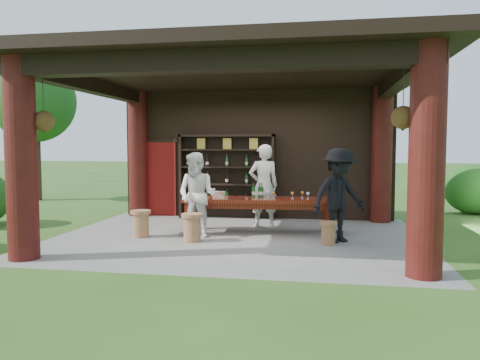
% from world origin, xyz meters
% --- Properties ---
extents(ground, '(90.00, 90.00, 0.00)m').
position_xyz_m(ground, '(0.00, 0.00, 0.00)').
color(ground, '#2D5119').
rests_on(ground, ground).
extents(pavilion, '(7.50, 6.00, 3.60)m').
position_xyz_m(pavilion, '(-0.01, 0.43, 2.13)').
color(pavilion, slate).
rests_on(pavilion, ground).
extents(wine_shelf, '(2.46, 0.37, 2.17)m').
position_xyz_m(wine_shelf, '(-0.70, 2.45, 1.09)').
color(wine_shelf, black).
rests_on(wine_shelf, ground).
extents(tasting_table, '(3.23, 1.05, 0.75)m').
position_xyz_m(tasting_table, '(0.36, 0.60, 0.63)').
color(tasting_table, '#54130C').
rests_on(tasting_table, ground).
extents(stool_near_left, '(0.42, 0.42, 0.55)m').
position_xyz_m(stool_near_left, '(-0.79, -0.56, 0.29)').
color(stool_near_left, '#8E5D39').
rests_on(stool_near_left, ground).
extents(stool_near_right, '(0.34, 0.34, 0.44)m').
position_xyz_m(stool_near_right, '(1.84, -0.42, 0.23)').
color(stool_near_right, '#8E5D39').
rests_on(stool_near_right, ground).
extents(stool_far_left, '(0.42, 0.42, 0.55)m').
position_xyz_m(stool_far_left, '(-1.95, -0.30, 0.29)').
color(stool_far_left, '#8E5D39').
rests_on(stool_far_left, ground).
extents(host, '(0.81, 0.68, 1.91)m').
position_xyz_m(host, '(0.39, 1.34, 0.95)').
color(host, white).
rests_on(host, ground).
extents(guest_woman, '(0.96, 0.82, 1.74)m').
position_xyz_m(guest_woman, '(-0.81, -0.08, 0.87)').
color(guest_woman, white).
rests_on(guest_woman, ground).
extents(guest_man, '(1.36, 1.23, 1.83)m').
position_xyz_m(guest_man, '(2.03, -0.13, 0.91)').
color(guest_man, black).
rests_on(guest_man, ground).
extents(table_bottles, '(0.26, 0.11, 0.31)m').
position_xyz_m(table_bottles, '(0.33, 0.86, 0.90)').
color(table_bottles, '#194C1E').
rests_on(table_bottles, tasting_table).
extents(table_glasses, '(0.94, 0.28, 0.15)m').
position_xyz_m(table_glasses, '(1.01, 0.66, 0.82)').
color(table_glasses, silver).
rests_on(table_glasses, tasting_table).
extents(napkin_basket, '(0.27, 0.20, 0.14)m').
position_xyz_m(napkin_basket, '(-0.48, 0.50, 0.82)').
color(napkin_basket, '#BF6672').
rests_on(napkin_basket, tasting_table).
extents(shrubs, '(17.64, 8.35, 1.36)m').
position_xyz_m(shrubs, '(3.04, 1.33, 0.55)').
color(shrubs, '#194C14').
rests_on(shrubs, ground).
extents(trees, '(20.10, 11.66, 4.80)m').
position_xyz_m(trees, '(3.15, 1.92, 3.37)').
color(trees, '#3F2819').
rests_on(trees, ground).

